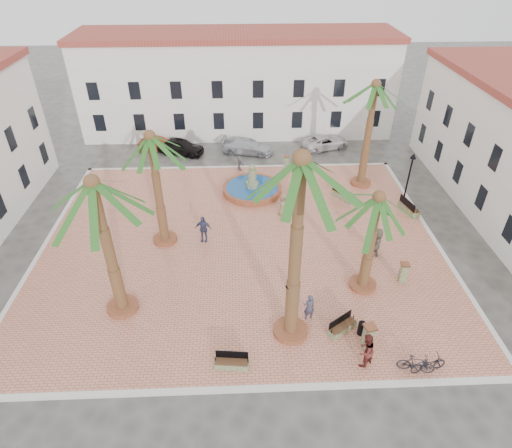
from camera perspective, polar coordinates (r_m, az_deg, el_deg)
The scene contains 35 objects.
ground at distance 28.61m, azimuth -2.00°, elevation -2.68°, with size 120.00×120.00×0.00m, color #56544F.
plaza at distance 28.56m, azimuth -2.01°, elevation -2.56°, with size 26.00×22.00×0.15m, color #DF8467.
kerb_n at distance 37.90m, azimuth -2.21°, elevation 7.58°, with size 26.30×0.30×0.16m, color silver.
kerb_s at distance 20.91m, azimuth -1.61°, elevation -21.15°, with size 26.30×0.30×0.16m, color silver.
kerb_e at distance 31.35m, azimuth 22.50°, elevation -1.77°, with size 0.30×22.30×0.16m, color silver.
kerb_w at distance 31.41m, azimuth -26.48°, elevation -2.88°, with size 0.30×22.30×0.16m, color silver.
building_north at distance 44.53m, azimuth -2.47°, elevation 18.29°, with size 30.40×7.40×9.50m.
fountain at distance 33.85m, azimuth -0.51°, elevation 4.81°, with size 4.67×4.67×2.41m.
palm_nw at distance 25.98m, azimuth -13.74°, elevation 9.62°, with size 5.11×5.11×7.81m.
palm_sw at distance 20.90m, azimuth -20.56°, elevation 3.07°, with size 5.51×5.51×8.31m.
palm_s at distance 17.26m, azimuth 5.93°, elevation 5.58°, with size 5.78×5.78×10.30m.
palm_e at distance 22.88m, azimuth 15.79°, elevation 1.77°, with size 5.15×5.15×6.43m.
palm_ne at distance 33.35m, azimuth 15.48°, elevation 16.06°, with size 5.33×5.33×8.47m.
bench_s at distance 21.36m, azimuth -3.25°, elevation -18.03°, with size 1.69×0.67×0.87m.
bench_se at distance 23.16m, azimuth 11.39°, elevation -13.35°, with size 1.68×1.37×0.89m.
bench_e at distance 33.37m, azimuth 19.69°, elevation 2.01°, with size 1.06×2.03×1.03m.
bench_ne at distance 33.62m, azimuth 11.52°, elevation 3.75°, with size 1.61×1.96×1.04m.
lamppost_s at distance 21.09m, azimuth 4.39°, elevation -9.92°, with size 0.39×0.39×3.60m.
lamppost_e at distance 33.18m, azimuth 19.89°, elevation 6.81°, with size 0.45×0.45×4.13m.
bollard_se at distance 22.30m, azimuth 14.74°, elevation -14.30°, with size 0.67×0.67×1.54m.
bollard_n at distance 37.26m, azimuth 4.12°, elevation 8.23°, with size 0.50×0.50×1.23m.
bollard_e at distance 26.55m, azimuth 19.06°, elevation -6.08°, with size 0.51×0.51×1.35m.
litter_bin at distance 23.15m, azimuth 13.88°, elevation -13.35°, with size 0.39×0.39×0.76m, color black.
cyclist_a at distance 23.06m, azimuth 7.10°, elevation -10.93°, with size 0.61×0.40×1.67m, color #3B3C55.
bicycle_a at distance 22.51m, azimuth 22.01°, elevation -16.94°, with size 0.62×1.78×0.94m, color black.
cyclist_b at distance 21.47m, azimuth 14.41°, elevation -16.00°, with size 0.95×0.74×1.96m, color maroon.
bicycle_b at distance 22.25m, azimuth 20.56°, elevation -17.07°, with size 0.49×1.73×1.04m, color black.
pedestrian_fountain_a at distance 30.81m, azimuth 3.57°, elevation 2.53°, with size 0.81×0.53×1.67m, color #8B6E53.
pedestrian_fountain_b at distance 28.31m, azimuth -7.05°, elevation -0.66°, with size 1.11×0.46×1.89m, color #374066.
pedestrian_north at distance 36.91m, azimuth -2.16°, elevation 8.55°, with size 1.22×0.70×1.88m, color #4B4B50.
pedestrian_east at distance 28.00m, azimuth 15.83°, elevation -2.29°, with size 1.79×0.57×1.93m, color #7C715E.
car_black at distance 40.80m, azimuth -10.02°, elevation 10.16°, with size 1.74×4.32×1.47m, color black.
car_red at distance 41.85m, azimuth -12.78°, elevation 10.29°, with size 1.32×3.77×1.24m, color #A43215.
car_silver at distance 40.35m, azimuth -1.18°, elevation 10.33°, with size 1.92×4.72×1.37m, color silver.
car_white at distance 41.87m, azimuth 9.21°, elevation 10.74°, with size 2.10×4.55×1.26m, color silver.
Camera 1 is at (0.07, -22.71, 17.40)m, focal length 30.00 mm.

